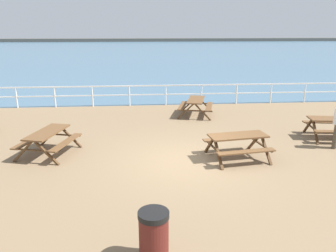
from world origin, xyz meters
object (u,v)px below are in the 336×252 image
object	(u,v)px
picnic_table_corner	(238,141)
litter_bin	(154,236)
picnic_table_seaward	(196,103)
picnic_table_mid_centre	(48,137)
picnic_table_far_right	(334,123)

from	to	relation	value
picnic_table_corner	litter_bin	world-z (taller)	litter_bin
picnic_table_seaward	picnic_table_corner	xyz separation A→B (m)	(0.42, -5.41, 0.00)
picnic_table_mid_centre	litter_bin	bearing A→B (deg)	-134.04
picnic_table_seaward	litter_bin	bearing A→B (deg)	-178.84
picnic_table_corner	litter_bin	distance (m)	5.35
picnic_table_mid_centre	picnic_table_far_right	size ratio (longest dim) A/B	1.07
picnic_table_far_right	litter_bin	distance (m)	9.27
picnic_table_mid_centre	picnic_table_far_right	distance (m)	10.12
picnic_table_mid_centre	litter_bin	distance (m)	6.28
picnic_table_mid_centre	picnic_table_corner	distance (m)	6.06
picnic_table_far_right	litter_bin	size ratio (longest dim) A/B	2.10
picnic_table_seaward	litter_bin	size ratio (longest dim) A/B	2.23
litter_bin	picnic_table_far_right	bearing A→B (deg)	41.78
picnic_table_mid_centre	picnic_table_seaward	world-z (taller)	same
picnic_table_seaward	litter_bin	distance (m)	10.24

